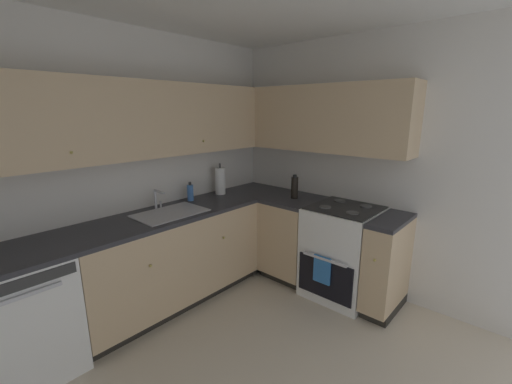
{
  "coord_description": "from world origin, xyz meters",
  "views": [
    {
      "loc": [
        -1.14,
        -1.31,
        1.78
      ],
      "look_at": [
        1.01,
        0.61,
        1.06
      ],
      "focal_mm": 23.03,
      "sensor_mm": 36.0,
      "label": 1
    }
  ],
  "objects_px": {
    "oven_range": "(343,251)",
    "dishwasher": "(22,318)",
    "paper_towel_roll": "(220,181)",
    "soap_bottle": "(190,193)",
    "oil_bottle": "(295,187)"
  },
  "relations": [
    {
      "from": "dishwasher",
      "to": "soap_bottle",
      "type": "bearing_deg",
      "value": 6.56
    },
    {
      "from": "oven_range",
      "to": "soap_bottle",
      "type": "height_order",
      "value": "soap_bottle"
    },
    {
      "from": "paper_towel_roll",
      "to": "oven_range",
      "type": "bearing_deg",
      "value": -72.39
    },
    {
      "from": "paper_towel_roll",
      "to": "oil_bottle",
      "type": "distance_m",
      "value": 0.81
    },
    {
      "from": "paper_towel_roll",
      "to": "soap_bottle",
      "type": "bearing_deg",
      "value": 177.09
    },
    {
      "from": "oven_range",
      "to": "soap_bottle",
      "type": "xyz_separation_m",
      "value": [
        -0.8,
        1.31,
        0.52
      ]
    },
    {
      "from": "soap_bottle",
      "to": "paper_towel_roll",
      "type": "xyz_separation_m",
      "value": [
        0.39,
        -0.02,
        0.06
      ]
    },
    {
      "from": "soap_bottle",
      "to": "oil_bottle",
      "type": "xyz_separation_m",
      "value": [
        0.78,
        -0.73,
        0.03
      ]
    },
    {
      "from": "oven_range",
      "to": "oil_bottle",
      "type": "bearing_deg",
      "value": 91.84
    },
    {
      "from": "dishwasher",
      "to": "oil_bottle",
      "type": "relative_size",
      "value": 3.41
    },
    {
      "from": "oven_range",
      "to": "dishwasher",
      "type": "bearing_deg",
      "value": 154.58
    },
    {
      "from": "oven_range",
      "to": "soap_bottle",
      "type": "relative_size",
      "value": 5.37
    },
    {
      "from": "dishwasher",
      "to": "oil_bottle",
      "type": "distance_m",
      "value": 2.48
    },
    {
      "from": "paper_towel_roll",
      "to": "oil_bottle",
      "type": "height_order",
      "value": "paper_towel_roll"
    },
    {
      "from": "dishwasher",
      "to": "oven_range",
      "type": "height_order",
      "value": "oven_range"
    }
  ]
}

